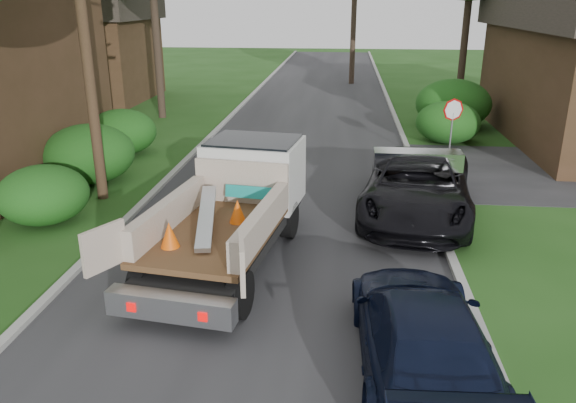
% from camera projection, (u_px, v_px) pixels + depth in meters
% --- Properties ---
extents(ground, '(120.00, 120.00, 0.00)m').
position_uv_depth(ground, '(262.00, 287.00, 11.53)').
color(ground, '#1E4714').
rests_on(ground, ground).
extents(road, '(8.00, 90.00, 0.02)m').
position_uv_depth(road, '(300.00, 158.00, 20.88)').
color(road, '#28282B').
rests_on(road, ground).
extents(curb_left, '(0.20, 90.00, 0.12)m').
position_uv_depth(curb_left, '(193.00, 154.00, 21.25)').
color(curb_left, '#9E9E99').
rests_on(curb_left, ground).
extents(curb_right, '(0.20, 90.00, 0.12)m').
position_uv_depth(curb_right, '(412.00, 160.00, 20.48)').
color(curb_right, '#9E9E99').
rests_on(curb_right, ground).
extents(stop_sign, '(0.71, 0.32, 2.48)m').
position_uv_depth(stop_sign, '(452.00, 119.00, 18.86)').
color(stop_sign, slate).
rests_on(stop_sign, ground).
extents(utility_pole, '(2.42, 1.25, 10.00)m').
position_uv_depth(utility_pole, '(82.00, 15.00, 14.95)').
color(utility_pole, '#382619').
rests_on(utility_pole, ground).
extents(house_left_far, '(7.56, 7.56, 6.00)m').
position_uv_depth(house_left_far, '(84.00, 46.00, 32.35)').
color(house_left_far, '#3D2A19').
rests_on(house_left_far, ground).
extents(hedge_left_a, '(2.34, 2.34, 1.53)m').
position_uv_depth(hedge_left_a, '(43.00, 195.00, 14.66)').
color(hedge_left_a, '#114914').
rests_on(hedge_left_a, ground).
extents(hedge_left_b, '(2.86, 2.86, 1.87)m').
position_uv_depth(hedge_left_b, '(89.00, 154.00, 17.90)').
color(hedge_left_b, '#114914').
rests_on(hedge_left_b, ground).
extents(hedge_left_c, '(2.60, 2.60, 1.70)m').
position_uv_depth(hedge_left_c, '(122.00, 132.00, 21.24)').
color(hedge_left_c, '#114914').
rests_on(hedge_left_c, ground).
extents(hedge_right_a, '(2.60, 2.60, 1.70)m').
position_uv_depth(hedge_right_a, '(448.00, 122.00, 22.86)').
color(hedge_right_a, '#114914').
rests_on(hedge_right_a, ground).
extents(hedge_right_b, '(3.38, 3.38, 2.21)m').
position_uv_depth(hedge_right_b, '(453.00, 104.00, 25.51)').
color(hedge_right_b, '#114914').
rests_on(hedge_right_b, ground).
extents(flatbed_truck, '(3.41, 6.51, 2.36)m').
position_uv_depth(flatbed_truck, '(240.00, 196.00, 13.00)').
color(flatbed_truck, black).
rests_on(flatbed_truck, ground).
extents(black_pickup, '(3.63, 6.35, 1.67)m').
position_uv_depth(black_pickup, '(417.00, 186.00, 15.12)').
color(black_pickup, black).
rests_on(black_pickup, ground).
extents(navy_suv, '(2.18, 4.93, 1.41)m').
position_uv_depth(navy_suv, '(422.00, 333.00, 8.68)').
color(navy_suv, black).
rests_on(navy_suv, ground).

